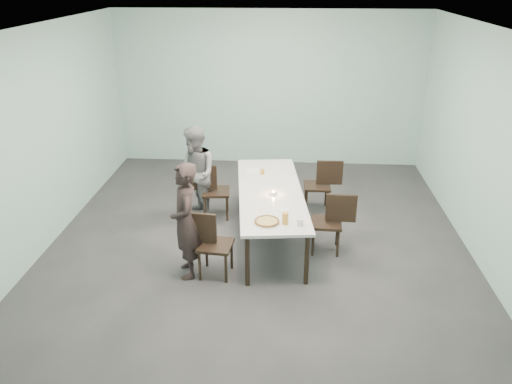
# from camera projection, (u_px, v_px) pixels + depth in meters

# --- Properties ---
(ground) EXTENTS (7.00, 7.00, 0.00)m
(ground) POSITION_uv_depth(u_px,v_px,m) (257.00, 247.00, 7.17)
(ground) COLOR #333335
(ground) RESTS_ON ground
(room_shell) EXTENTS (6.02, 7.02, 3.01)m
(room_shell) POSITION_uv_depth(u_px,v_px,m) (258.00, 109.00, 6.35)
(room_shell) COLOR #A6D1CE
(room_shell) RESTS_ON ground
(table) EXTENTS (1.18, 2.68, 0.75)m
(table) POSITION_uv_depth(u_px,v_px,m) (270.00, 195.00, 7.15)
(table) COLOR white
(table) RESTS_ON ground
(chair_near_left) EXTENTS (0.63, 0.46, 0.87)m
(chair_near_left) POSITION_uv_depth(u_px,v_px,m) (209.00, 240.00, 6.34)
(chair_near_left) COLOR black
(chair_near_left) RESTS_ON ground
(chair_far_left) EXTENTS (0.63, 0.46, 0.87)m
(chair_far_left) POSITION_uv_depth(u_px,v_px,m) (211.00, 188.00, 7.87)
(chair_far_left) COLOR black
(chair_far_left) RESTS_ON ground
(chair_near_right) EXTENTS (0.62, 0.44, 0.87)m
(chair_near_right) POSITION_uv_depth(u_px,v_px,m) (332.00, 219.00, 6.89)
(chair_near_right) COLOR black
(chair_near_right) RESTS_ON ground
(chair_far_right) EXTENTS (0.61, 0.43, 0.87)m
(chair_far_right) POSITION_uv_depth(u_px,v_px,m) (322.00, 182.00, 8.07)
(chair_far_right) COLOR black
(chair_far_right) RESTS_ON ground
(diner_near) EXTENTS (0.51, 0.64, 1.53)m
(diner_near) POSITION_uv_depth(u_px,v_px,m) (186.00, 221.00, 6.24)
(diner_near) COLOR black
(diner_near) RESTS_ON ground
(diner_far) EXTENTS (0.84, 0.91, 1.50)m
(diner_far) POSITION_uv_depth(u_px,v_px,m) (196.00, 174.00, 7.74)
(diner_far) COLOR gray
(diner_far) RESTS_ON ground
(pizza) EXTENTS (0.34, 0.34, 0.04)m
(pizza) POSITION_uv_depth(u_px,v_px,m) (267.00, 221.00, 6.23)
(pizza) COLOR white
(pizza) RESTS_ON table
(side_plate) EXTENTS (0.18, 0.18, 0.01)m
(side_plate) POSITION_uv_depth(u_px,v_px,m) (284.00, 210.00, 6.57)
(side_plate) COLOR white
(side_plate) RESTS_ON table
(beer_glass) EXTENTS (0.08, 0.08, 0.15)m
(beer_glass) POSITION_uv_depth(u_px,v_px,m) (285.00, 219.00, 6.18)
(beer_glass) COLOR gold
(beer_glass) RESTS_ON table
(water_tumbler) EXTENTS (0.08, 0.08, 0.09)m
(water_tumbler) POSITION_uv_depth(u_px,v_px,m) (300.00, 222.00, 6.16)
(water_tumbler) COLOR silver
(water_tumbler) RESTS_ON table
(tealight) EXTENTS (0.06, 0.06, 0.05)m
(tealight) POSITION_uv_depth(u_px,v_px,m) (273.00, 193.00, 7.01)
(tealight) COLOR silver
(tealight) RESTS_ON table
(amber_tumbler) EXTENTS (0.07, 0.07, 0.08)m
(amber_tumbler) POSITION_uv_depth(u_px,v_px,m) (262.00, 172.00, 7.71)
(amber_tumbler) COLOR gold
(amber_tumbler) RESTS_ON table
(menu) EXTENTS (0.32, 0.25, 0.01)m
(menu) POSITION_uv_depth(u_px,v_px,m) (255.00, 171.00, 7.82)
(menu) COLOR silver
(menu) RESTS_ON table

